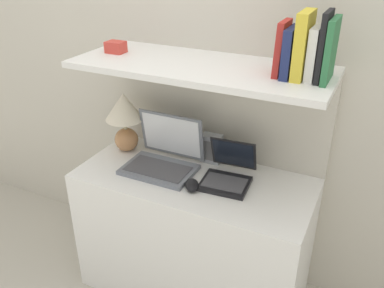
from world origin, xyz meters
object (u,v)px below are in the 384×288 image
(book_green, at_px, (331,50))
(book_navy, at_px, (291,52))
(book_yellow, at_px, (303,45))
(book_red, at_px, (282,48))
(router_box, at_px, (212,148))
(table_lamp, at_px, (125,115))
(laptop_large, at_px, (163,157))
(laptop_small, at_px, (228,174))
(book_white, at_px, (314,53))
(computer_mouse, at_px, (192,185))
(book_black, at_px, (324,47))
(shelf_gadget, at_px, (116,47))

(book_green, xyz_separation_m, book_navy, (-0.15, 0.00, -0.02))
(book_yellow, distance_m, book_red, 0.08)
(router_box, height_order, book_red, book_red)
(table_lamp, bearing_deg, book_red, -2.43)
(laptop_large, bearing_deg, router_box, 39.41)
(book_yellow, bearing_deg, laptop_large, -176.18)
(laptop_small, bearing_deg, book_yellow, 5.03)
(laptop_small, bearing_deg, book_navy, 6.02)
(book_white, distance_m, book_navy, 0.09)
(book_white, xyz_separation_m, book_yellow, (-0.04, 0.00, 0.03))
(computer_mouse, xyz_separation_m, book_white, (0.44, 0.16, 0.62))
(router_box, bearing_deg, laptop_large, -140.59)
(computer_mouse, bearing_deg, router_box, 94.74)
(router_box, height_order, book_green, book_green)
(router_box, height_order, book_navy, book_navy)
(book_green, relative_size, book_black, 0.91)
(book_yellow, bearing_deg, shelf_gadget, 180.00)
(book_yellow, height_order, shelf_gadget, book_yellow)
(book_black, bearing_deg, computer_mouse, -161.44)
(book_navy, bearing_deg, book_red, 180.00)
(book_white, relative_size, book_navy, 1.05)
(laptop_small, relative_size, computer_mouse, 2.32)
(table_lamp, xyz_separation_m, computer_mouse, (0.48, -0.19, -0.18))
(book_white, height_order, book_yellow, book_yellow)
(book_yellow, bearing_deg, book_green, 0.00)
(book_red, relative_size, shelf_gadget, 2.45)
(computer_mouse, xyz_separation_m, router_box, (-0.02, 0.28, 0.05))
(router_box, height_order, book_black, book_black)
(laptop_small, bearing_deg, shelf_gadget, 177.74)
(laptop_large, xyz_separation_m, router_box, (0.19, 0.16, 0.02))
(router_box, bearing_deg, book_yellow, -15.85)
(laptop_small, height_order, book_navy, book_navy)
(book_green, xyz_separation_m, book_white, (-0.06, 0.00, -0.02))
(laptop_small, relative_size, book_black, 1.08)
(book_yellow, relative_size, book_navy, 1.33)
(laptop_large, bearing_deg, laptop_small, 2.86)
(table_lamp, distance_m, book_black, 1.06)
(laptop_small, distance_m, book_green, 0.72)
(laptop_small, height_order, book_black, book_black)
(router_box, distance_m, book_green, 0.79)
(book_green, relative_size, book_navy, 1.24)
(table_lamp, height_order, laptop_small, table_lamp)
(router_box, distance_m, shelf_gadget, 0.68)
(router_box, relative_size, book_red, 0.70)
(laptop_large, bearing_deg, computer_mouse, -28.44)
(laptop_large, relative_size, book_yellow, 1.39)
(router_box, bearing_deg, book_green, -12.82)
(router_box, xyz_separation_m, book_red, (0.34, -0.12, 0.57))
(book_red, bearing_deg, table_lamp, 177.57)
(table_lamp, height_order, book_yellow, book_yellow)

